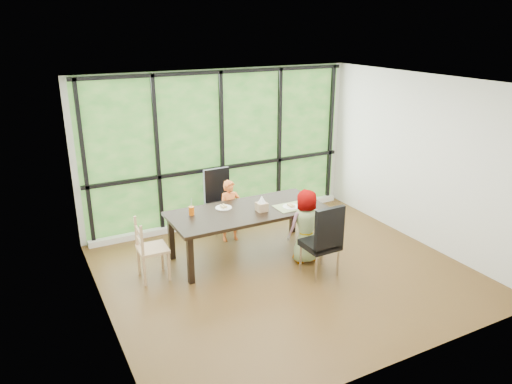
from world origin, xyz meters
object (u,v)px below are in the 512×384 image
at_px(chair_interior_leather, 320,239).
at_px(plate_far, 224,208).
at_px(chair_window_leather, 222,202).
at_px(green_cup, 314,202).
at_px(child_older, 306,226).
at_px(tissue_box, 262,207).
at_px(child_toddler, 230,211).
at_px(plate_near, 291,207).
at_px(orange_cup, 192,211).
at_px(chair_end_beech, 152,249).
at_px(white_mug, 307,195).
at_px(dining_table, 247,232).

bearing_deg(chair_interior_leather, plate_far, -54.45).
distance_m(chair_window_leather, green_cup, 1.66).
xyz_separation_m(child_older, tissue_box, (-0.52, 0.44, 0.25)).
distance_m(child_toddler, plate_near, 1.08).
height_order(green_cup, tissue_box, tissue_box).
bearing_deg(green_cup, orange_cup, 164.59).
xyz_separation_m(chair_window_leather, child_toddler, (-0.02, -0.39, -0.02)).
bearing_deg(plate_far, tissue_box, -38.00).
relative_size(chair_interior_leather, plate_near, 4.14).
bearing_deg(chair_end_beech, child_older, -102.01).
bearing_deg(white_mug, plate_far, 172.42).
height_order(plate_near, white_mug, white_mug).
xyz_separation_m(chair_interior_leather, child_older, (0.05, 0.44, 0.02)).
height_order(chair_window_leather, child_older, child_older).
height_order(child_toddler, child_older, child_older).
bearing_deg(white_mug, child_older, -123.46).
distance_m(child_toddler, green_cup, 1.39).
relative_size(plate_far, white_mug, 2.66).
relative_size(child_toddler, tissue_box, 6.78).
xyz_separation_m(orange_cup, tissue_box, (0.99, -0.34, 0.00)).
xyz_separation_m(chair_interior_leather, chair_end_beech, (-2.13, 0.98, -0.09)).
bearing_deg(child_older, chair_window_leather, -61.62).
xyz_separation_m(dining_table, chair_end_beech, (-1.49, -0.03, 0.08)).
distance_m(child_toddler, plate_far, 0.55).
bearing_deg(white_mug, orange_cup, 175.20).
xyz_separation_m(child_toddler, child_older, (0.70, -1.20, 0.05)).
bearing_deg(child_older, orange_cup, -22.07).
xyz_separation_m(child_older, plate_far, (-0.99, 0.80, 0.19)).
bearing_deg(tissue_box, plate_far, 142.00).
distance_m(child_toddler, orange_cup, 0.96).
xyz_separation_m(plate_near, white_mug, (0.46, 0.26, 0.04)).
distance_m(plate_near, white_mug, 0.53).
xyz_separation_m(dining_table, tissue_box, (0.18, -0.14, 0.44)).
relative_size(chair_interior_leather, child_older, 0.96).
distance_m(chair_window_leather, tissue_box, 1.19).
distance_m(plate_far, orange_cup, 0.53).
height_order(chair_end_beech, white_mug, chair_end_beech).
relative_size(dining_table, orange_cup, 18.48).
distance_m(plate_near, green_cup, 0.37).
relative_size(dining_table, plate_far, 9.39).
distance_m(chair_interior_leather, child_older, 0.44).
bearing_deg(plate_near, child_older, -81.71).
bearing_deg(tissue_box, chair_window_leather, 97.93).
height_order(plate_far, green_cup, green_cup).
height_order(dining_table, green_cup, green_cup).
height_order(orange_cup, tissue_box, tissue_box).
xyz_separation_m(chair_end_beech, green_cup, (2.49, -0.27, 0.35)).
distance_m(green_cup, tissue_box, 0.84).
relative_size(child_toddler, plate_near, 3.95).
bearing_deg(plate_far, dining_table, -37.47).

